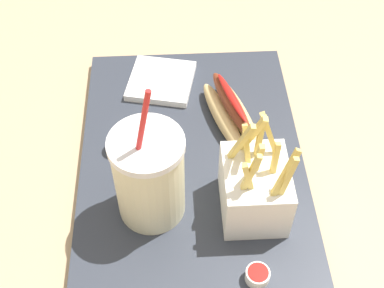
% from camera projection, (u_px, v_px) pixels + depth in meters
% --- Properties ---
extents(ground_plane, '(2.40, 2.40, 0.02)m').
position_uv_depth(ground_plane, '(192.00, 169.00, 0.80)').
color(ground_plane, tan).
extents(food_tray, '(0.48, 0.33, 0.02)m').
position_uv_depth(food_tray, '(192.00, 161.00, 0.79)').
color(food_tray, '#2D333D').
rests_on(food_tray, ground_plane).
extents(soda_cup, '(0.10, 0.10, 0.23)m').
position_uv_depth(soda_cup, '(149.00, 176.00, 0.67)').
color(soda_cup, beige).
rests_on(soda_cup, food_tray).
extents(fries_basket, '(0.10, 0.09, 0.16)m').
position_uv_depth(fries_basket, '(255.00, 188.00, 0.69)').
color(fries_basket, white).
rests_on(fries_basket, food_tray).
extents(hot_dog_1, '(0.16, 0.10, 0.06)m').
position_uv_depth(hot_dog_1, '(230.00, 111.00, 0.81)').
color(hot_dog_1, '#DBB775').
rests_on(hot_dog_1, food_tray).
extents(ketchup_cup_1, '(0.03, 0.03, 0.02)m').
position_uv_depth(ketchup_cup_1, '(258.00, 275.00, 0.64)').
color(ketchup_cup_1, white).
rests_on(ketchup_cup_1, food_tray).
extents(ketchup_cup_2, '(0.03, 0.03, 0.02)m').
position_uv_depth(ketchup_cup_2, '(117.00, 144.00, 0.78)').
color(ketchup_cup_2, white).
rests_on(ketchup_cup_2, food_tray).
extents(ketchup_cup_3, '(0.03, 0.03, 0.02)m').
position_uv_depth(ketchup_cup_3, '(163.00, 128.00, 0.80)').
color(ketchup_cup_3, white).
rests_on(ketchup_cup_3, food_tray).
extents(napkin_stack, '(0.12, 0.12, 0.01)m').
position_uv_depth(napkin_stack, '(161.00, 81.00, 0.88)').
color(napkin_stack, white).
rests_on(napkin_stack, food_tray).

